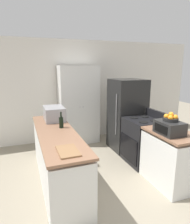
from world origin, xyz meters
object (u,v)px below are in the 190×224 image
microwave (54,114)px  stove (143,141)px  fruit_bowl (171,118)px  pantry_cabinet (79,105)px  refrigerator (127,115)px  wine_bottle (61,122)px  toaster_oven (169,128)px

microwave → stove: bearing=-19.1°
fruit_bowl → pantry_cabinet: bearing=108.1°
pantry_cabinet → stove: size_ratio=1.83×
pantry_cabinet → fruit_bowl: bearing=-71.9°
stove → fruit_bowl: fruit_bowl is taller
fruit_bowl → refrigerator: bearing=84.7°
pantry_cabinet → wine_bottle: size_ratio=6.94×
wine_bottle → fruit_bowl: bearing=-30.2°
stove → refrigerator: refrigerator is taller
stove → toaster_oven: bearing=-98.6°
wine_bottle → fruit_bowl: 1.78m
fruit_bowl → stove: bearing=82.7°
pantry_cabinet → microwave: size_ratio=3.72×
fruit_bowl → microwave: bearing=137.4°
stove → wine_bottle: wine_bottle is taller
pantry_cabinet → toaster_oven: pantry_cabinet is taller
microwave → toaster_oven: microwave is taller
stove → refrigerator: bearing=86.9°
pantry_cabinet → toaster_oven: size_ratio=4.74×
stove → microwave: (-1.68, 0.58, 0.58)m
microwave → wine_bottle: bearing=-86.8°
pantry_cabinet → fruit_bowl: 2.56m
refrigerator → wine_bottle: (-1.69, -0.72, 0.19)m
stove → fruit_bowl: bearing=-97.3°
wine_bottle → fruit_bowl: (1.54, -0.89, 0.15)m
wine_bottle → pantry_cabinet: bearing=64.1°
microwave → wine_bottle: wine_bottle is taller
refrigerator → wine_bottle: 1.84m
pantry_cabinet → fruit_bowl: (0.79, -2.43, 0.19)m
stove → toaster_oven: 1.04m
pantry_cabinet → refrigerator: 1.25m
refrigerator → microwave: (-1.72, -0.18, 0.21)m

